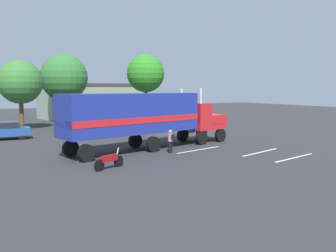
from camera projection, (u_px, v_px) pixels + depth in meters
ground_plane at (197, 141)px, 30.01m from camera, size 120.00×120.00×0.00m
lane_stripe_near at (199, 150)px, 25.82m from camera, size 4.35×1.01×0.01m
lane_stripe_mid at (261, 152)px, 24.84m from camera, size 4.32×1.17×0.01m
lane_stripe_far at (294, 158)px, 22.86m from camera, size 4.36×0.91×0.01m
semi_truck at (145, 116)px, 25.65m from camera, size 14.37×5.21×4.50m
person_bystander at (171, 140)px, 24.50m from camera, size 0.43×0.48×1.63m
parked_car at (4, 130)px, 30.89m from camera, size 4.50×2.05×1.57m
motorcycle at (109, 160)px, 19.70m from camera, size 2.00×0.86×1.12m
tree_left at (64, 78)px, 44.98m from camera, size 6.00×6.00×8.88m
tree_center at (20, 82)px, 37.62m from camera, size 4.68×4.68×7.51m
tree_right at (146, 74)px, 45.11m from camera, size 4.85×4.85×8.82m
building_backdrop at (92, 99)px, 54.72m from camera, size 16.25×8.82×5.25m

